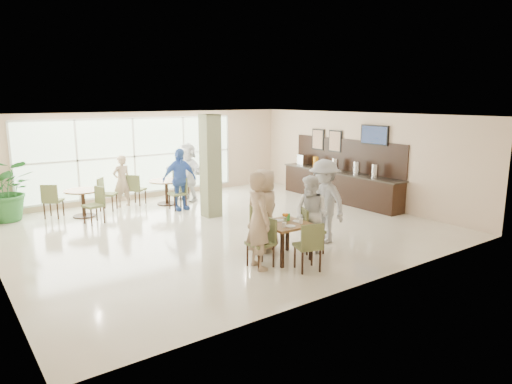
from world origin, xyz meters
TOP-DOWN VIEW (x-y plane):
  - ground at (0.00, 0.00)m, footprint 10.00×10.00m
  - room_shell at (0.00, 0.00)m, footprint 10.00×10.00m
  - window_bank at (-0.50, 4.46)m, footprint 7.00×0.04m
  - column at (0.40, 1.20)m, footprint 0.45×0.45m
  - main_table at (-0.14, -2.68)m, footprint 0.88×0.88m
  - round_table_left at (-2.49, 3.21)m, footprint 0.99×0.99m
  - round_table_right at (0.02, 3.26)m, footprint 1.06×1.06m
  - chairs_main_table at (-0.13, -2.69)m, footprint 1.94×2.09m
  - chairs_table_left at (-2.46, 3.14)m, footprint 2.12×1.84m
  - chairs_table_right at (-0.00, 3.29)m, footprint 2.13×1.85m
  - tabletop_clutter at (-0.11, -2.69)m, footprint 0.69×0.68m
  - buffet_counter at (4.70, 0.51)m, footprint 0.64×4.70m
  - wall_tv at (4.94, -0.60)m, footprint 0.06×1.00m
  - framed_art_a at (4.95, 1.00)m, footprint 0.05×0.55m
  - framed_art_b at (4.95, 1.80)m, footprint 0.05×0.55m
  - potted_plant at (-4.22, 3.92)m, footprint 1.94×1.94m
  - teen_left at (-0.88, -2.78)m, footprint 0.55×0.75m
  - teen_far at (-0.15, -1.98)m, footprint 0.96×0.72m
  - teen_right at (0.59, -2.66)m, footprint 0.75×0.89m
  - teen_standing at (1.28, -2.32)m, footprint 0.74×1.24m
  - adult_a at (0.03, 2.37)m, footprint 1.06×0.60m
  - adult_b at (0.80, 3.35)m, footprint 1.08×1.83m
  - adult_standing at (-1.20, 3.74)m, footprint 0.63×0.47m

SIDE VIEW (x-z plane):
  - ground at x=0.00m, z-range 0.00..0.00m
  - chairs_main_table at x=-0.13m, z-range 0.00..0.95m
  - chairs_table_left at x=-2.46m, z-range 0.00..0.95m
  - chairs_table_right at x=0.00m, z-range 0.00..0.95m
  - round_table_left at x=-2.49m, z-range 0.17..0.92m
  - buffet_counter at x=4.70m, z-range -0.42..1.53m
  - round_table_right at x=0.02m, z-range 0.19..0.94m
  - main_table at x=-0.14m, z-range 0.27..1.02m
  - adult_standing at x=-1.20m, z-range 0.00..1.56m
  - tabletop_clutter at x=-0.11m, z-range 0.71..0.91m
  - teen_right at x=0.59m, z-range 0.00..1.63m
  - potted_plant at x=-4.22m, z-range 0.00..1.66m
  - teen_far at x=-0.15m, z-range 0.00..1.76m
  - adult_a at x=0.03m, z-range 0.00..1.81m
  - adult_b at x=0.80m, z-range 0.00..1.85m
  - teen_left at x=-0.88m, z-range 0.00..1.88m
  - teen_standing at x=1.28m, z-range 0.00..1.89m
  - window_bank at x=-0.50m, z-range -2.10..4.90m
  - column at x=0.40m, z-range 0.00..2.80m
  - room_shell at x=0.00m, z-range -3.30..6.70m
  - framed_art_a at x=4.95m, z-range 1.50..2.20m
  - framed_art_b at x=4.95m, z-range 1.50..2.20m
  - wall_tv at x=4.94m, z-range 1.86..2.44m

